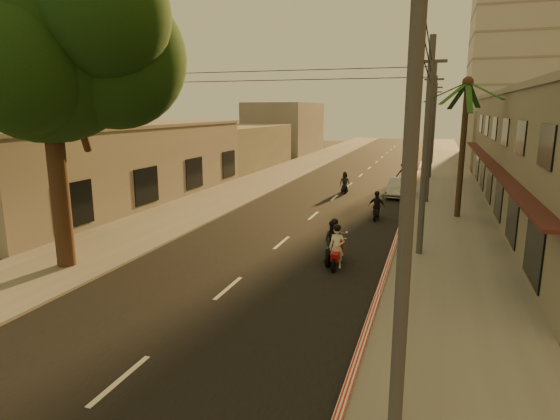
# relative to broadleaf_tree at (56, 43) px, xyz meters

# --- Properties ---
(ground) EXTENTS (160.00, 160.00, 0.00)m
(ground) POSITION_rel_broadleaf_tree_xyz_m (6.61, -2.14, -8.48)
(ground) COLOR #383023
(ground) RESTS_ON ground
(road) EXTENTS (10.00, 140.00, 0.02)m
(road) POSITION_rel_broadleaf_tree_xyz_m (6.61, 17.86, -8.47)
(road) COLOR black
(road) RESTS_ON ground
(sidewalk_right) EXTENTS (5.00, 140.00, 0.12)m
(sidewalk_right) POSITION_rel_broadleaf_tree_xyz_m (14.11, 17.86, -8.42)
(sidewalk_right) COLOR slate
(sidewalk_right) RESTS_ON ground
(sidewalk_left) EXTENTS (5.00, 140.00, 0.12)m
(sidewalk_left) POSITION_rel_broadleaf_tree_xyz_m (-0.89, 17.86, -8.42)
(sidewalk_left) COLOR slate
(sidewalk_left) RESTS_ON ground
(curb_stripe) EXTENTS (0.20, 60.00, 0.20)m
(curb_stripe) POSITION_rel_broadleaf_tree_xyz_m (11.71, 12.86, -8.38)
(curb_stripe) COLOR red
(curb_stripe) RESTS_ON ground
(left_building) EXTENTS (8.20, 24.20, 5.20)m
(left_building) POSITION_rel_broadleaf_tree_xyz_m (-7.37, 11.86, -5.88)
(left_building) COLOR gray
(left_building) RESTS_ON ground
(distant_tower) EXTENTS (12.10, 12.10, 28.00)m
(distant_tower) POSITION_rel_broadleaf_tree_xyz_m (22.61, 53.86, 5.52)
(distant_tower) COLOR #B7B5B2
(distant_tower) RESTS_ON ground
(broadleaf_tree) EXTENTS (9.60, 8.70, 12.10)m
(broadleaf_tree) POSITION_rel_broadleaf_tree_xyz_m (0.00, 0.00, 0.00)
(broadleaf_tree) COLOR black
(broadleaf_tree) RESTS_ON ground
(palm_tree) EXTENTS (5.00, 5.00, 8.20)m
(palm_tree) POSITION_rel_broadleaf_tree_xyz_m (14.61, 13.86, -1.33)
(palm_tree) COLOR black
(palm_tree) RESTS_ON ground
(utility_poles) EXTENTS (1.20, 48.26, 9.00)m
(utility_poles) POSITION_rel_broadleaf_tree_xyz_m (12.81, 17.86, -1.94)
(utility_poles) COLOR #38383A
(utility_poles) RESTS_ON ground
(filler_right) EXTENTS (8.00, 14.00, 6.00)m
(filler_right) POSITION_rel_broadleaf_tree_xyz_m (20.61, 42.86, -5.48)
(filler_right) COLOR gray
(filler_right) RESTS_ON ground
(filler_left_near) EXTENTS (8.00, 14.00, 4.40)m
(filler_left_near) POSITION_rel_broadleaf_tree_xyz_m (-7.39, 31.86, -6.28)
(filler_left_near) COLOR gray
(filler_left_near) RESTS_ON ground
(filler_left_far) EXTENTS (8.00, 14.00, 7.00)m
(filler_left_far) POSITION_rel_broadleaf_tree_xyz_m (-7.39, 49.86, -4.98)
(filler_left_far) COLOR gray
(filler_left_far) RESTS_ON ground
(scooter_red) EXTENTS (0.68, 1.82, 1.79)m
(scooter_red) POSITION_rel_broadleaf_tree_xyz_m (9.77, 3.23, -7.70)
(scooter_red) COLOR black
(scooter_red) RESTS_ON ground
(scooter_mid_a) EXTENTS (1.04, 1.91, 1.89)m
(scooter_mid_a) POSITION_rel_broadleaf_tree_xyz_m (9.54, 3.75, -7.62)
(scooter_mid_a) COLOR black
(scooter_mid_a) RESTS_ON ground
(scooter_mid_b) EXTENTS (0.92, 1.69, 1.66)m
(scooter_mid_b) POSITION_rel_broadleaf_tree_xyz_m (10.22, 12.06, -7.74)
(scooter_mid_b) COLOR black
(scooter_mid_b) RESTS_ON ground
(scooter_far_a) EXTENTS (0.95, 1.64, 1.63)m
(scooter_far_a) POSITION_rel_broadleaf_tree_xyz_m (6.90, 20.06, -7.74)
(scooter_far_a) COLOR black
(scooter_far_a) RESTS_ON ground
(scooter_far_b) EXTENTS (1.21, 2.02, 1.99)m
(scooter_far_b) POSITION_rel_broadleaf_tree_xyz_m (10.81, 25.51, -7.58)
(scooter_far_b) COLOR black
(scooter_far_b) RESTS_ON ground
(parked_car) EXTENTS (1.98, 4.20, 1.32)m
(parked_car) POSITION_rel_broadleaf_tree_xyz_m (10.90, 19.80, -7.82)
(parked_car) COLOR #9C9FA4
(parked_car) RESTS_ON ground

